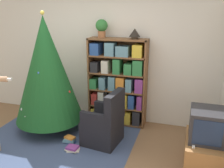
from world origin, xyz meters
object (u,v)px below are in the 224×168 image
christmas_tree (47,70)px  potted_plant (102,27)px  armchair (104,125)px  table_lamp (135,33)px  bookshelf (118,83)px  television (207,125)px

christmas_tree → potted_plant: 1.24m
armchair → christmas_tree: bearing=-91.9°
armchair → table_lamp: bearing=167.6°
bookshelf → table_lamp: table_lamp is taller
bookshelf → christmas_tree: size_ratio=0.77×
armchair → potted_plant: (-0.32, 0.82, 1.51)m
christmas_tree → armchair: 1.39m
potted_plant → television: bearing=-28.6°
christmas_tree → potted_plant: size_ratio=6.46×
bookshelf → armchair: 0.94m
christmas_tree → potted_plant: (0.79, 0.65, 0.70)m
bookshelf → table_lamp: size_ratio=8.22×
potted_plant → christmas_tree: bearing=-140.7°
armchair → potted_plant: size_ratio=2.80×
potted_plant → table_lamp: size_ratio=1.64×
bookshelf → television: size_ratio=3.28×
christmas_tree → potted_plant: christmas_tree is taller
television → potted_plant: bearing=151.4°
television → armchair: armchair is taller
christmas_tree → table_lamp: bearing=24.8°
armchair → table_lamp: table_lamp is taller
bookshelf → armchair: bookshelf is taller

